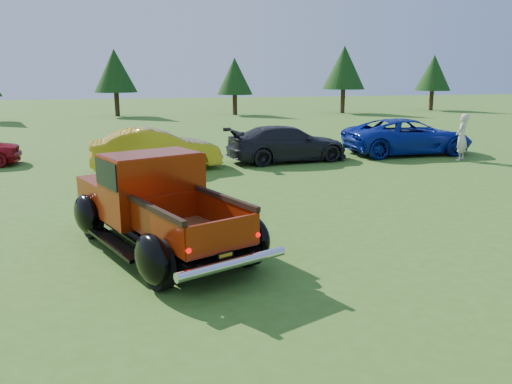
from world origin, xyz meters
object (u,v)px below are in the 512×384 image
at_px(tree_mid_right, 235,76).
at_px(spectator, 462,137).
at_px(tree_mid_left, 115,71).
at_px(pickup_truck, 153,202).
at_px(show_car_blue, 408,136).
at_px(tree_east, 344,68).
at_px(tree_far_east, 433,73).
at_px(show_car_grey, 287,144).
at_px(show_car_yellow, 155,149).

xyz_separation_m(tree_mid_right, spectator, (3.47, -23.16, -2.11)).
relative_size(tree_mid_left, pickup_truck, 1.00).
xyz_separation_m(show_car_blue, spectator, (1.09, -1.88, 0.15)).
relative_size(show_car_blue, spectator, 2.96).
height_order(tree_east, show_car_blue, tree_east).
relative_size(tree_far_east, show_car_blue, 0.94).
bearing_deg(show_car_grey, spectator, -108.82).
bearing_deg(tree_mid_right, pickup_truck, -105.30).
xyz_separation_m(tree_mid_left, tree_east, (18.00, -1.50, 0.27)).
xyz_separation_m(tree_mid_right, show_car_grey, (-2.82, -21.67, -2.32)).
bearing_deg(tree_east, tree_mid_right, 176.82).
height_order(tree_mid_right, tree_far_east, tree_far_east).
height_order(tree_east, show_car_grey, tree_east).
bearing_deg(tree_east, tree_mid_left, 175.24).
height_order(tree_east, tree_far_east, tree_east).
bearing_deg(tree_mid_right, show_car_yellow, -108.93).
relative_size(tree_far_east, show_car_yellow, 1.13).
xyz_separation_m(tree_mid_right, show_car_yellow, (-7.63, -22.26, -2.27)).
distance_m(show_car_grey, show_car_blue, 5.21).
xyz_separation_m(tree_far_east, show_car_blue, (-15.62, -21.79, -2.54)).
distance_m(tree_mid_left, show_car_yellow, 23.45).
xyz_separation_m(tree_mid_left, pickup_truck, (0.83, -30.87, -2.55)).
bearing_deg(show_car_yellow, show_car_grey, -88.10).
relative_size(show_car_yellow, show_car_blue, 0.83).
xyz_separation_m(tree_east, show_car_grey, (-11.82, -21.17, -3.00)).
bearing_deg(show_car_grey, pickup_truck, 141.44).
distance_m(tree_east, tree_far_east, 9.06).
height_order(tree_mid_right, show_car_yellow, tree_mid_right).
bearing_deg(pickup_truck, tree_far_east, 27.95).
xyz_separation_m(show_car_grey, spectator, (6.29, -1.49, 0.21)).
bearing_deg(tree_mid_left, tree_far_east, -1.06).
height_order(tree_mid_right, tree_east, tree_east).
height_order(tree_far_east, show_car_yellow, tree_far_east).
distance_m(tree_mid_left, show_car_blue, 25.17).
distance_m(tree_mid_right, pickup_truck, 31.04).
xyz_separation_m(tree_mid_right, pickup_truck, (-8.17, -29.87, -2.14)).
xyz_separation_m(pickup_truck, show_car_grey, (5.35, 8.20, -0.18)).
distance_m(tree_east, show_car_blue, 22.01).
relative_size(tree_mid_left, tree_east, 0.93).
height_order(tree_east, spectator, tree_east).
distance_m(tree_mid_left, spectator, 27.31).
distance_m(pickup_truck, spectator, 13.44).
distance_m(tree_mid_right, show_car_blue, 21.54).
relative_size(tree_mid_right, tree_east, 0.81).
height_order(tree_mid_left, show_car_yellow, tree_mid_left).
relative_size(tree_mid_left, tree_far_east, 1.04).
bearing_deg(show_car_yellow, tree_far_east, -53.48).
relative_size(tree_mid_right, show_car_yellow, 1.03).
height_order(show_car_yellow, spectator, spectator).
bearing_deg(spectator, tree_east, -140.67).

